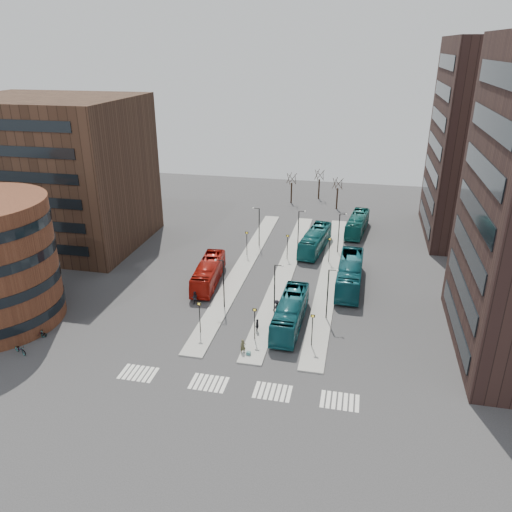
% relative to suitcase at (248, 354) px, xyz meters
% --- Properties ---
extents(ground, '(160.00, 160.00, 0.00)m').
position_rel_suitcase_xyz_m(ground, '(-1.62, -9.00, -0.25)').
color(ground, '#2F2F32').
rests_on(ground, ground).
extents(island_left, '(2.50, 45.00, 0.15)m').
position_rel_suitcase_xyz_m(island_left, '(-5.62, 21.00, -0.17)').
color(island_left, '#979691').
rests_on(island_left, ground).
extents(island_mid, '(2.50, 45.00, 0.15)m').
position_rel_suitcase_xyz_m(island_mid, '(0.38, 21.00, -0.17)').
color(island_mid, '#979691').
rests_on(island_mid, ground).
extents(island_right, '(2.50, 45.00, 0.15)m').
position_rel_suitcase_xyz_m(island_right, '(6.38, 21.00, -0.17)').
color(island_right, '#979691').
rests_on(island_right, ground).
extents(suitcase, '(0.44, 0.37, 0.49)m').
position_rel_suitcase_xyz_m(suitcase, '(0.00, 0.00, 0.00)').
color(suitcase, '#1C1A93').
rests_on(suitcase, ground).
extents(red_bus, '(3.46, 10.99, 3.01)m').
position_rel_suitcase_xyz_m(red_bus, '(-8.82, 15.06, 1.26)').
color(red_bus, '#A3150C').
rests_on(red_bus, ground).
extents(teal_bus_a, '(2.87, 11.32, 3.14)m').
position_rel_suitcase_xyz_m(teal_bus_a, '(3.16, 6.82, 1.32)').
color(teal_bus_a, '#12505A').
rests_on(teal_bus_a, ground).
extents(teal_bus_b, '(4.16, 11.58, 3.16)m').
position_rel_suitcase_xyz_m(teal_bus_b, '(3.53, 29.44, 1.33)').
color(teal_bus_b, '#135B5F').
rests_on(teal_bus_b, ground).
extents(teal_bus_c, '(3.13, 12.52, 3.48)m').
position_rel_suitcase_xyz_m(teal_bus_c, '(9.16, 18.13, 1.49)').
color(teal_bus_c, '#12505A').
rests_on(teal_bus_c, ground).
extents(teal_bus_d, '(3.82, 11.04, 3.01)m').
position_rel_suitcase_xyz_m(teal_bus_d, '(9.53, 38.60, 1.26)').
color(teal_bus_d, '#125A57').
rests_on(teal_bus_d, ground).
extents(traveller, '(0.69, 0.61, 1.58)m').
position_rel_suitcase_xyz_m(traveller, '(-0.64, 0.34, 0.54)').
color(traveller, '#47452A').
rests_on(traveller, ground).
extents(commuter_a, '(0.96, 0.85, 1.63)m').
position_rel_suitcase_xyz_m(commuter_a, '(-8.79, 9.30, 0.57)').
color(commuter_a, black).
rests_on(commuter_a, ground).
extents(commuter_b, '(0.69, 1.04, 1.64)m').
position_rel_suitcase_xyz_m(commuter_b, '(-0.06, 4.50, 0.57)').
color(commuter_b, black).
rests_on(commuter_b, ground).
extents(commuter_c, '(1.14, 1.29, 1.73)m').
position_rel_suitcase_xyz_m(commuter_c, '(1.24, 9.06, 0.62)').
color(commuter_c, black).
rests_on(commuter_c, ground).
extents(bicycle_near, '(1.96, 1.31, 0.97)m').
position_rel_suitcase_xyz_m(bicycle_near, '(-22.62, -4.44, 0.24)').
color(bicycle_near, gray).
rests_on(bicycle_near, ground).
extents(bicycle_mid, '(1.59, 0.60, 0.93)m').
position_rel_suitcase_xyz_m(bicycle_mid, '(-22.62, -1.22, 0.22)').
color(bicycle_mid, gray).
rests_on(bicycle_mid, ground).
extents(bicycle_far, '(1.83, 1.23, 0.91)m').
position_rel_suitcase_xyz_m(bicycle_far, '(-22.62, -1.49, 0.21)').
color(bicycle_far, gray).
rests_on(bicycle_far, ground).
extents(crosswalk_stripes, '(22.35, 2.40, 0.01)m').
position_rel_suitcase_xyz_m(crosswalk_stripes, '(0.13, -5.00, -0.24)').
color(crosswalk_stripes, silver).
rests_on(crosswalk_stripes, ground).
extents(office_block, '(25.00, 20.12, 22.00)m').
position_rel_suitcase_xyz_m(office_block, '(-35.62, 24.98, 10.75)').
color(office_block, '#3F291D').
rests_on(office_block, ground).
extents(tower_far, '(20.12, 20.00, 30.00)m').
position_rel_suitcase_xyz_m(tower_far, '(30.36, 41.00, 14.75)').
color(tower_far, '#2F1D1A').
rests_on(tower_far, ground).
extents(sign_poles, '(12.45, 22.12, 3.65)m').
position_rel_suitcase_xyz_m(sign_poles, '(-0.02, 14.00, 2.16)').
color(sign_poles, black).
rests_on(sign_poles, ground).
extents(lamp_posts, '(14.04, 20.24, 6.12)m').
position_rel_suitcase_xyz_m(lamp_posts, '(1.02, 19.00, 3.33)').
color(lamp_posts, black).
rests_on(lamp_posts, ground).
extents(bare_trees, '(10.97, 8.14, 5.90)m').
position_rel_suitcase_xyz_m(bare_trees, '(1.05, 53.66, 2.48)').
color(bare_trees, black).
rests_on(bare_trees, ground).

